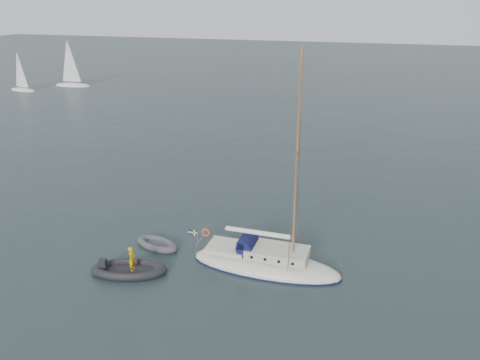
% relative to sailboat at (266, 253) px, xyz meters
% --- Properties ---
extents(ground, '(300.00, 300.00, 0.00)m').
position_rel_sailboat_xyz_m(ground, '(-1.18, 2.07, -0.98)').
color(ground, black).
rests_on(ground, ground).
extents(sailboat, '(9.14, 2.74, 13.01)m').
position_rel_sailboat_xyz_m(sailboat, '(0.00, 0.00, 0.00)').
color(sailboat, beige).
rests_on(sailboat, ground).
extents(dinghy, '(3.08, 1.39, 0.44)m').
position_rel_sailboat_xyz_m(dinghy, '(-7.10, 0.38, -0.79)').
color(dinghy, '#49484D').
rests_on(dinghy, ground).
extents(rib, '(4.35, 1.98, 1.68)m').
position_rel_sailboat_xyz_m(rib, '(-7.26, -2.81, -0.72)').
color(rib, black).
rests_on(rib, ground).
extents(distant_yacht_c, '(6.73, 3.59, 8.92)m').
position_rel_sailboat_xyz_m(distant_yacht_c, '(-47.63, 47.94, 2.83)').
color(distant_yacht_c, silver).
rests_on(distant_yacht_c, ground).
extents(distant_yacht_a, '(5.42, 2.89, 7.18)m').
position_rel_sailboat_xyz_m(distant_yacht_a, '(-52.90, 41.65, 2.09)').
color(distant_yacht_a, silver).
rests_on(distant_yacht_a, ground).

